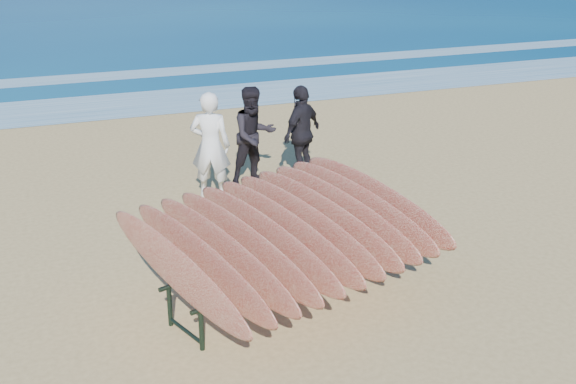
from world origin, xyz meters
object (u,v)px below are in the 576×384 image
object	(u,v)px
person_dark_a	(254,135)
person_white	(210,146)
surfboard_rack	(287,232)
person_dark_b	(302,133)

from	to	relation	value
person_dark_a	person_white	bearing A→B (deg)	-163.99
person_dark_a	surfboard_rack	bearing A→B (deg)	-112.11
surfboard_rack	person_dark_a	world-z (taller)	person_dark_a
person_dark_b	person_dark_a	bearing A→B (deg)	-42.87
person_white	person_dark_a	distance (m)	0.98
person_dark_a	person_dark_b	xyz separation A→B (m)	(0.84, -0.11, -0.01)
surfboard_rack	person_dark_a	distance (m)	4.06
person_white	person_dark_b	bearing A→B (deg)	-145.10
surfboard_rack	person_dark_b	distance (m)	4.21
surfboard_rack	person_white	bearing A→B (deg)	70.73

